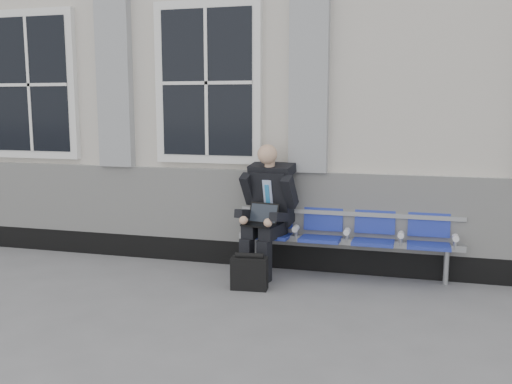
% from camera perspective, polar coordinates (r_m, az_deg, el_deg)
% --- Properties ---
extents(ground, '(70.00, 70.00, 0.00)m').
position_cam_1_polar(ground, '(6.21, -12.40, -10.15)').
color(ground, slate).
rests_on(ground, ground).
extents(station_building, '(14.40, 4.40, 4.49)m').
position_cam_1_polar(station_building, '(9.10, -2.58, 10.18)').
color(station_building, beige).
rests_on(station_building, ground).
extents(bench, '(2.60, 0.47, 0.91)m').
position_cam_1_polar(bench, '(6.70, 9.16, -3.78)').
color(bench, '#9EA0A3').
rests_on(bench, ground).
extents(businessman, '(0.68, 0.92, 1.54)m').
position_cam_1_polar(businessman, '(6.67, 1.17, -1.39)').
color(businessman, black).
rests_on(businessman, ground).
extents(briefcase, '(0.41, 0.20, 0.41)m').
position_cam_1_polar(briefcase, '(6.24, -0.67, -8.06)').
color(briefcase, black).
rests_on(briefcase, ground).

